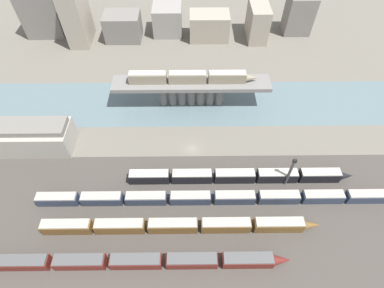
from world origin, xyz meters
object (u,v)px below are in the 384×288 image
object	(u,v)px
train_on_bridge	(192,77)
train_yard_far	(218,198)
train_yard_mid	(178,226)
signal_tower	(290,172)
train_yard_outer	(239,176)
train_yard_near	(115,261)
warehouse_building	(29,136)

from	to	relation	value
train_on_bridge	train_yard_far	distance (m)	42.30
train_yard_mid	train_yard_far	size ratio (longest dim) A/B	0.71
train_on_bridge	signal_tower	xyz separation A→B (m)	(27.33, -34.91, -5.90)
train_yard_outer	train_yard_near	bearing A→B (deg)	-143.70
train_yard_near	train_yard_mid	world-z (taller)	train_yard_mid
train_yard_near	train_yard_far	size ratio (longest dim) A/B	0.83
train_yard_far	signal_tower	size ratio (longest dim) A/B	8.59
train_yard_near	warehouse_building	distance (m)	49.67
train_on_bridge	train_yard_far	xyz separation A→B (m)	(6.90, -40.49, -10.08)
train_on_bridge	train_yard_mid	world-z (taller)	train_on_bridge
train_yard_near	warehouse_building	xyz separation A→B (m)	(-32.06, 37.81, 3.12)
train_yard_mid	signal_tower	bearing A→B (deg)	23.91
train_yard_near	train_yard_outer	xyz separation A→B (m)	(32.97, 24.22, 0.17)
warehouse_building	signal_tower	xyz separation A→B (m)	(78.65, -15.02, 1.05)
train_yard_near	train_yard_outer	distance (m)	40.92
train_yard_mid	train_yard_outer	distance (m)	23.36
train_yard_far	signal_tower	bearing A→B (deg)	15.28
train_yard_mid	warehouse_building	bearing A→B (deg)	148.63
train_yard_outer	signal_tower	world-z (taller)	signal_tower
signal_tower	train_yard_mid	bearing A→B (deg)	-156.09
train_yard_mid	warehouse_building	distance (m)	55.57
train_on_bridge	warehouse_building	xyz separation A→B (m)	(-51.32, -19.89, -6.95)
train_yard_near	signal_tower	xyz separation A→B (m)	(46.59, 22.79, 4.16)
signal_tower	train_on_bridge	bearing A→B (deg)	128.05
train_yard_mid	train_yard_outer	size ratio (longest dim) A/B	1.10
train_on_bridge	train_yard_outer	xyz separation A→B (m)	(13.71, -33.47, -9.89)
train_on_bridge	train_yard_outer	world-z (taller)	train_on_bridge
train_yard_near	train_yard_far	world-z (taller)	train_yard_near
train_yard_mid	train_yard_far	distance (m)	13.64
train_yard_outer	warehouse_building	distance (m)	66.50
signal_tower	warehouse_building	bearing A→B (deg)	169.19
train_on_bridge	train_yard_near	xyz separation A→B (m)	(-19.26, -57.70, -10.07)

